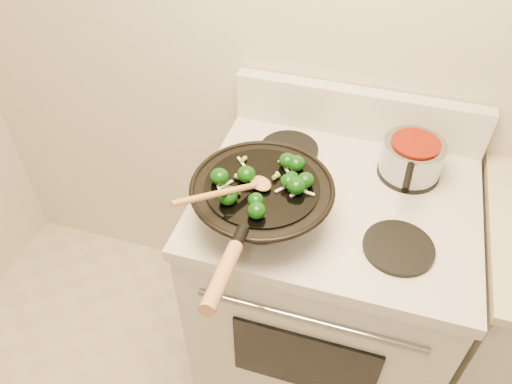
% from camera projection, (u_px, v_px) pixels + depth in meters
% --- Properties ---
extents(stove, '(0.78, 0.67, 1.08)m').
position_uv_depth(stove, '(323.00, 288.00, 1.72)').
color(stove, silver).
rests_on(stove, ground).
extents(wok, '(0.37, 0.61, 0.20)m').
position_uv_depth(wok, '(262.00, 200.00, 1.28)').
color(wok, black).
rests_on(wok, stove).
extents(stirfry, '(0.27, 0.26, 0.04)m').
position_uv_depth(stirfry, '(266.00, 183.00, 1.23)').
color(stirfry, '#0A3508').
rests_on(stirfry, wok).
extents(wooden_spoon, '(0.19, 0.24, 0.10)m').
position_uv_depth(wooden_spoon, '(237.00, 189.00, 1.19)').
color(wooden_spoon, '#AA7643').
rests_on(wooden_spoon, wok).
extents(saucepan, '(0.18, 0.28, 0.10)m').
position_uv_depth(saucepan, '(412.00, 157.00, 1.42)').
color(saucepan, '#919599').
rests_on(saucepan, stove).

